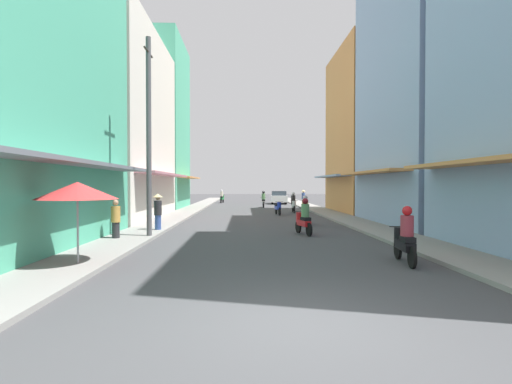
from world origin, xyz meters
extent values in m
plane|color=#424244|center=(0.00, 23.41, 0.00)|extent=(120.60, 120.60, 0.00)
cube|color=gray|center=(-5.35, 23.41, 0.06)|extent=(1.94, 62.82, 0.12)
cube|color=gray|center=(5.35, 23.41, 0.06)|extent=(1.94, 62.82, 0.12)
cube|color=slate|center=(-5.82, 5.65, 2.80)|extent=(1.10, 11.97, 0.12)
cube|color=silver|center=(-9.32, 18.70, 5.88)|extent=(6.00, 11.93, 11.76)
cube|color=#B7727F|center=(-5.82, 18.70, 2.80)|extent=(1.10, 10.74, 0.12)
cube|color=#4CB28C|center=(-9.32, 29.10, 7.50)|extent=(6.00, 8.15, 15.00)
cube|color=#D88C4C|center=(-5.82, 29.10, 2.80)|extent=(1.10, 7.34, 0.12)
cube|color=#D88C4C|center=(5.82, 4.09, 2.80)|extent=(1.10, 9.17, 0.12)
cube|color=#8CA5CC|center=(9.32, 14.24, 7.58)|extent=(6.00, 9.09, 15.16)
cube|color=#D88C4C|center=(5.82, 14.24, 2.80)|extent=(1.10, 8.18, 0.12)
cube|color=#D88C4C|center=(9.32, 23.44, 6.25)|extent=(6.00, 8.73, 12.50)
cube|color=#8CA5CC|center=(5.82, 23.44, 2.80)|extent=(1.10, 7.85, 0.12)
cylinder|color=black|center=(1.56, 11.15, 0.28)|extent=(0.20, 0.56, 0.56)
cylinder|color=black|center=(1.84, 9.93, 0.28)|extent=(0.20, 0.56, 0.56)
cube|color=red|center=(1.71, 10.49, 0.50)|extent=(0.49, 1.04, 0.24)
cube|color=black|center=(1.75, 10.29, 0.70)|extent=(0.40, 0.61, 0.14)
cylinder|color=red|center=(1.59, 11.02, 0.70)|extent=(0.28, 0.28, 0.45)
cylinder|color=black|center=(1.59, 11.02, 0.95)|extent=(0.54, 0.15, 0.03)
cylinder|color=#598C59|center=(1.74, 10.34, 1.05)|extent=(0.34, 0.34, 0.55)
sphere|color=maroon|center=(1.74, 10.34, 1.45)|extent=(0.26, 0.26, 0.26)
cylinder|color=black|center=(0.97, 30.97, 0.28)|extent=(0.08, 0.56, 0.56)
cylinder|color=black|center=(0.96, 29.72, 0.28)|extent=(0.08, 0.56, 0.56)
cube|color=#B2B2B7|center=(0.96, 30.29, 0.50)|extent=(0.29, 1.00, 0.24)
cube|color=black|center=(0.96, 30.09, 0.70)|extent=(0.28, 0.56, 0.14)
cylinder|color=#B2B2B7|center=(0.96, 30.84, 0.70)|extent=(0.28, 0.28, 0.45)
cylinder|color=black|center=(0.96, 30.84, 0.95)|extent=(0.55, 0.03, 0.03)
cylinder|color=#598C59|center=(0.96, 30.14, 1.05)|extent=(0.34, 0.34, 0.55)
sphere|color=black|center=(0.96, 30.14, 1.45)|extent=(0.26, 0.26, 0.26)
cylinder|color=black|center=(3.57, 5.01, 0.28)|extent=(0.14, 0.57, 0.56)
cylinder|color=black|center=(3.44, 3.76, 0.28)|extent=(0.14, 0.57, 0.56)
cube|color=black|center=(3.50, 4.34, 0.50)|extent=(0.38, 1.02, 0.24)
cube|color=black|center=(3.48, 4.14, 0.70)|extent=(0.34, 0.59, 0.14)
cylinder|color=black|center=(3.56, 4.88, 0.70)|extent=(0.28, 0.28, 0.45)
cylinder|color=black|center=(3.56, 4.88, 0.95)|extent=(0.55, 0.09, 0.03)
cylinder|color=#99333F|center=(3.49, 4.19, 1.05)|extent=(0.34, 0.34, 0.55)
sphere|color=red|center=(3.49, 4.19, 1.45)|extent=(0.26, 0.26, 0.26)
cylinder|color=black|center=(-3.39, 40.43, 0.28)|extent=(0.16, 0.57, 0.56)
cylinder|color=black|center=(-3.56, 39.20, 0.28)|extent=(0.16, 0.57, 0.56)
cube|color=#197233|center=(-3.48, 39.76, 0.50)|extent=(0.42, 1.03, 0.24)
cube|color=black|center=(-3.51, 39.57, 0.70)|extent=(0.36, 0.59, 0.14)
cylinder|color=#197233|center=(-3.41, 40.31, 0.70)|extent=(0.28, 0.28, 0.45)
cylinder|color=black|center=(-3.41, 40.31, 0.95)|extent=(0.55, 0.11, 0.03)
cylinder|color=beige|center=(-3.51, 39.62, 1.05)|extent=(0.34, 0.34, 0.55)
sphere|color=#B2B2B7|center=(-3.51, 39.62, 1.45)|extent=(0.26, 0.26, 0.26)
cylinder|color=black|center=(2.91, 22.91, 0.28)|extent=(0.10, 0.56, 0.56)
cylinder|color=black|center=(2.96, 24.16, 0.28)|extent=(0.10, 0.56, 0.56)
cube|color=silver|center=(2.94, 23.59, 0.50)|extent=(0.32, 1.01, 0.24)
cube|color=black|center=(2.95, 23.79, 0.70)|extent=(0.30, 0.57, 0.14)
cylinder|color=silver|center=(2.92, 23.04, 0.70)|extent=(0.28, 0.28, 0.45)
cylinder|color=black|center=(2.92, 23.04, 0.95)|extent=(0.55, 0.05, 0.03)
cylinder|color=#262628|center=(2.95, 23.74, 1.05)|extent=(0.34, 0.34, 0.55)
sphere|color=silver|center=(2.95, 23.74, 1.45)|extent=(0.26, 0.26, 0.26)
cylinder|color=black|center=(1.62, 20.85, 0.28)|extent=(0.14, 0.57, 0.56)
cylinder|color=black|center=(1.48, 22.10, 0.28)|extent=(0.14, 0.57, 0.56)
cube|color=#1E38B7|center=(1.55, 21.52, 0.50)|extent=(0.39, 1.02, 0.24)
cube|color=black|center=(1.52, 21.72, 0.70)|extent=(0.34, 0.59, 0.14)
cylinder|color=#1E38B7|center=(1.60, 20.98, 0.70)|extent=(0.28, 0.28, 0.45)
cylinder|color=black|center=(1.60, 20.98, 0.95)|extent=(0.55, 0.09, 0.03)
cylinder|color=black|center=(2.22, 13.80, 0.28)|extent=(0.21, 0.56, 0.56)
cylinder|color=black|center=(2.51, 15.01, 0.28)|extent=(0.21, 0.56, 0.56)
cube|color=orange|center=(2.38, 14.45, 0.50)|extent=(0.50, 1.04, 0.24)
cube|color=black|center=(2.43, 14.65, 0.70)|extent=(0.40, 0.61, 0.14)
cylinder|color=orange|center=(2.25, 13.92, 0.70)|extent=(0.28, 0.28, 0.45)
cylinder|color=black|center=(2.25, 13.92, 0.95)|extent=(0.54, 0.16, 0.03)
cylinder|color=#BF8C3F|center=(2.41, 14.60, 1.05)|extent=(0.34, 0.34, 0.55)
sphere|color=#B2B2B7|center=(2.41, 14.60, 1.45)|extent=(0.26, 0.26, 0.26)
cube|color=silver|center=(3.06, 37.44, 0.60)|extent=(1.98, 4.19, 0.70)
cube|color=#333D47|center=(3.05, 37.29, 1.15)|extent=(1.71, 2.18, 0.60)
cylinder|color=black|center=(2.38, 38.73, 0.32)|extent=(0.21, 0.65, 0.64)
cylinder|color=black|center=(3.88, 38.65, 0.32)|extent=(0.21, 0.65, 0.64)
cylinder|color=black|center=(2.24, 36.23, 0.32)|extent=(0.21, 0.65, 0.64)
cylinder|color=black|center=(3.74, 36.15, 0.32)|extent=(0.21, 0.65, 0.64)
cylinder|color=#262628|center=(-5.73, 8.84, 0.36)|extent=(0.28, 0.28, 0.72)
cylinder|color=#BF8C3F|center=(-5.73, 8.84, 1.02)|extent=(0.34, 0.34, 0.61)
sphere|color=tan|center=(-5.73, 8.84, 1.47)|extent=(0.22, 0.22, 0.22)
cylinder|color=beige|center=(5.08, 32.45, 0.36)|extent=(0.28, 0.28, 0.72)
cylinder|color=#334C8C|center=(5.08, 32.45, 1.02)|extent=(0.34, 0.34, 0.61)
sphere|color=#9E7256|center=(5.08, 32.45, 1.47)|extent=(0.22, 0.22, 0.22)
cone|color=#D1B77A|center=(5.08, 32.45, 1.57)|extent=(0.44, 0.44, 0.16)
cylinder|color=#334C8C|center=(-4.75, 11.56, 0.39)|extent=(0.28, 0.28, 0.77)
cylinder|color=#262628|center=(-4.75, 11.56, 1.10)|extent=(0.34, 0.34, 0.65)
sphere|color=tan|center=(-4.75, 11.56, 1.57)|extent=(0.22, 0.22, 0.22)
cone|color=#D1B77A|center=(-4.75, 11.56, 1.67)|extent=(0.44, 0.44, 0.16)
cylinder|color=#99999E|center=(-5.15, 4.14, 1.02)|extent=(0.05, 0.05, 2.04)
cone|color=#BF3333|center=(-5.15, 4.14, 1.99)|extent=(2.04, 2.04, 0.45)
cylinder|color=#4C4C4F|center=(-4.63, 9.49, 3.99)|extent=(0.20, 0.20, 7.98)
cylinder|color=#3F382D|center=(-4.63, 9.49, 7.38)|extent=(0.08, 1.20, 0.08)
camera|label=1|loc=(-0.85, -5.90, 2.14)|focal=27.01mm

